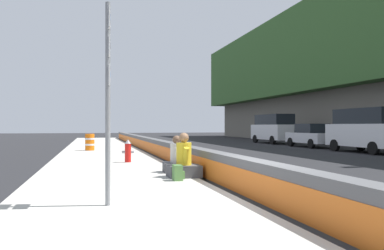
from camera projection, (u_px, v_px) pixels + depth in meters
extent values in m
plane|color=#232326|center=(255.00, 201.00, 7.96)|extent=(160.00, 160.00, 0.00)
cube|color=#B5B2A8|center=(124.00, 204.00, 7.30)|extent=(80.00, 4.40, 0.14)
cube|color=#545456|center=(255.00, 181.00, 7.96)|extent=(76.00, 0.44, 0.85)
cube|color=orange|center=(245.00, 183.00, 7.91)|extent=(74.48, 0.01, 0.54)
cylinder|color=gray|center=(108.00, 104.00, 6.87)|extent=(0.09, 0.09, 3.60)
cube|color=white|center=(109.00, 19.00, 6.88)|extent=(0.44, 0.02, 0.36)
cube|color=#1956AD|center=(110.00, 19.00, 6.89)|extent=(0.30, 0.01, 0.10)
cube|color=white|center=(109.00, 47.00, 6.88)|extent=(0.44, 0.02, 0.36)
cube|color=black|center=(110.00, 47.00, 6.89)|extent=(0.30, 0.01, 0.10)
cube|color=white|center=(109.00, 76.00, 6.88)|extent=(0.44, 0.02, 0.36)
cube|color=#1956AD|center=(110.00, 76.00, 6.88)|extent=(0.30, 0.01, 0.10)
cylinder|color=red|center=(128.00, 153.00, 15.04)|extent=(0.24, 0.24, 0.72)
cone|color=gray|center=(128.00, 142.00, 15.04)|extent=(0.26, 0.26, 0.16)
cylinder|color=gray|center=(132.00, 152.00, 15.08)|extent=(0.10, 0.12, 0.10)
cylinder|color=gray|center=(123.00, 152.00, 14.99)|extent=(0.10, 0.12, 0.10)
cube|color=#424247|center=(184.00, 171.00, 10.70)|extent=(0.74, 0.87, 0.33)
cylinder|color=gold|center=(184.00, 154.00, 10.70)|extent=(0.42, 0.42, 0.62)
sphere|color=#8E6647|center=(184.00, 138.00, 10.70)|extent=(0.27, 0.27, 0.27)
cylinder|color=gold|center=(182.00, 155.00, 10.92)|extent=(0.32, 0.15, 0.54)
cylinder|color=gold|center=(186.00, 157.00, 10.48)|extent=(0.32, 0.15, 0.54)
cube|color=#424247|center=(177.00, 167.00, 11.83)|extent=(0.74, 0.85, 0.30)
cylinder|color=beige|center=(177.00, 153.00, 11.83)|extent=(0.38, 0.38, 0.57)
sphere|color=brown|center=(177.00, 140.00, 11.83)|extent=(0.25, 0.25, 0.25)
cylinder|color=beige|center=(176.00, 154.00, 12.03)|extent=(0.30, 0.15, 0.50)
cylinder|color=beige|center=(178.00, 155.00, 11.62)|extent=(0.30, 0.15, 0.50)
cube|color=#4C7A3D|center=(177.00, 173.00, 10.00)|extent=(0.32, 0.22, 0.40)
cube|color=#4C7A3D|center=(183.00, 175.00, 10.03)|extent=(0.22, 0.06, 0.20)
cylinder|color=orange|center=(90.00, 142.00, 22.28)|extent=(0.52, 0.52, 0.95)
cylinder|color=white|center=(90.00, 139.00, 22.28)|extent=(0.54, 0.54, 0.10)
cylinder|color=white|center=(90.00, 145.00, 22.28)|extent=(0.54, 0.54, 0.10)
cube|color=silver|center=(367.00, 135.00, 22.42)|extent=(5.14, 2.07, 1.30)
cube|color=black|center=(368.00, 116.00, 22.32)|extent=(4.14, 1.85, 0.90)
cylinder|color=black|center=(335.00, 145.00, 23.73)|extent=(0.72, 0.24, 0.72)
cylinder|color=black|center=(361.00, 145.00, 24.24)|extent=(0.72, 0.24, 0.72)
cylinder|color=black|center=(373.00, 148.00, 20.59)|extent=(0.72, 0.24, 0.72)
cube|color=silver|center=(311.00, 138.00, 28.12)|extent=(4.52, 1.84, 0.72)
cube|color=black|center=(312.00, 128.00, 28.03)|extent=(2.22, 1.64, 0.66)
cylinder|color=black|center=(291.00, 142.00, 29.31)|extent=(0.66, 0.23, 0.66)
cylinder|color=black|center=(311.00, 142.00, 29.73)|extent=(0.66, 0.23, 0.66)
cylinder|color=black|center=(311.00, 144.00, 26.51)|extent=(0.66, 0.23, 0.66)
cylinder|color=black|center=(334.00, 143.00, 26.93)|extent=(0.66, 0.23, 0.66)
cube|color=silver|center=(273.00, 132.00, 34.25)|extent=(5.16, 2.12, 1.30)
cube|color=black|center=(274.00, 120.00, 34.15)|extent=(4.15, 1.90, 0.90)
cylinder|color=black|center=(255.00, 139.00, 35.55)|extent=(0.73, 0.24, 0.72)
cylinder|color=black|center=(274.00, 139.00, 36.08)|extent=(0.73, 0.24, 0.72)
cylinder|color=black|center=(273.00, 140.00, 32.42)|extent=(0.73, 0.24, 0.72)
cylinder|color=black|center=(293.00, 140.00, 32.95)|extent=(0.73, 0.24, 0.72)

